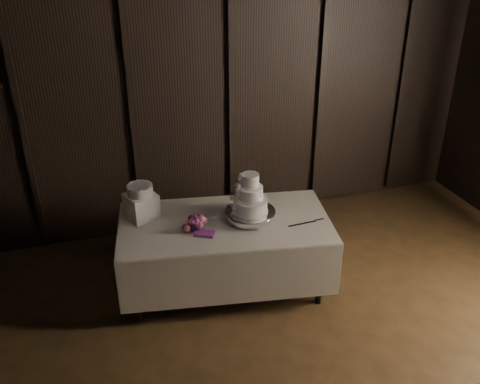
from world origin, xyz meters
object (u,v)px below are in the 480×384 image
Objects in this scene: cake_stand at (250,215)px; box_pedestal at (142,206)px; bouquet at (195,223)px; wedding_cake at (248,198)px; small_cake at (140,190)px; display_table at (225,252)px.

box_pedestal is (-0.96, 0.35, 0.08)m from cake_stand.
bouquet is at bearing -40.41° from box_pedestal.
bouquet is at bearing -171.29° from wedding_cake.
small_cake reaches higher than box_pedestal.
cake_stand is at bearing 1.98° from display_table.
cake_stand is at bearing 1.29° from bouquet.
small_cake reaches higher than cake_stand.
cake_stand is at bearing -20.10° from small_cake.
bouquet reaches higher than cake_stand.
small_cake is (0.00, 0.00, 0.17)m from box_pedestal.
cake_stand is 2.03× the size of small_cake.
display_table is 1.02m from small_cake.
small_cake is at bearing 159.90° from cake_stand.
wedding_cake is at bearing -21.52° from small_cake.
wedding_cake is 1.62× the size of small_cake.
display_table is 5.56× the size of wedding_cake.
small_cake reaches higher than bouquet.
wedding_cake is 1.01m from small_cake.
wedding_cake reaches higher than display_table.
bouquet reaches higher than display_table.
box_pedestal is 1.09× the size of small_cake.
display_table is at bearing 171.67° from cake_stand.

